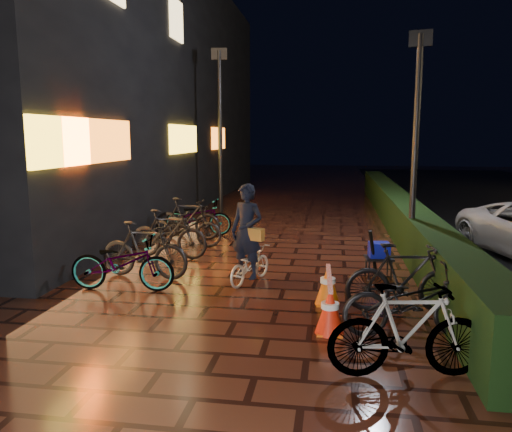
# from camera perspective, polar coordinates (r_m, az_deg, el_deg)

# --- Properties ---
(ground) EXTENTS (80.00, 80.00, 0.00)m
(ground) POSITION_cam_1_polar(r_m,az_deg,el_deg) (7.52, -2.43, -11.95)
(ground) COLOR #381911
(ground) RESTS_ON ground
(hedge) EXTENTS (0.70, 20.00, 1.00)m
(hedge) POSITION_cam_1_polar(r_m,az_deg,el_deg) (15.16, 15.95, 0.43)
(hedge) COLOR black
(hedge) RESTS_ON ground
(storefront_block) EXTENTS (12.09, 22.00, 9.00)m
(storefront_block) POSITION_cam_1_polar(r_m,az_deg,el_deg) (21.43, -22.41, 13.28)
(storefront_block) COLOR black
(storefront_block) RESTS_ON ground
(lamp_post_hedge) EXTENTS (0.46, 0.16, 4.78)m
(lamp_post_hedge) POSITION_cam_1_polar(r_m,az_deg,el_deg) (10.84, 17.79, 8.31)
(lamp_post_hedge) COLOR black
(lamp_post_hedge) RESTS_ON ground
(lamp_post_sf) EXTENTS (0.53, 0.16, 5.55)m
(lamp_post_sf) POSITION_cam_1_polar(r_m,az_deg,el_deg) (17.07, -4.13, 10.30)
(lamp_post_sf) COLOR black
(lamp_post_sf) RESTS_ON ground
(cyclist) EXTENTS (0.91, 1.37, 1.86)m
(cyclist) POSITION_cam_1_polar(r_m,az_deg,el_deg) (9.17, -0.90, -3.55)
(cyclist) COLOR silver
(cyclist) RESTS_ON ground
(traffic_barrier) EXTENTS (0.45, 1.63, 0.65)m
(traffic_barrier) POSITION_cam_1_polar(r_m,az_deg,el_deg) (7.64, 8.32, -9.10)
(traffic_barrier) COLOR red
(traffic_barrier) RESTS_ON ground
(cart_assembly) EXTENTS (0.56, 0.59, 0.98)m
(cart_assembly) POSITION_cam_1_polar(r_m,az_deg,el_deg) (9.88, 13.83, -4.00)
(cart_assembly) COLOR black
(cart_assembly) RESTS_ON ground
(parked_bikes_storefront) EXTENTS (2.09, 5.80, 1.09)m
(parked_bikes_storefront) POSITION_cam_1_polar(r_m,az_deg,el_deg) (11.62, -9.60, -1.85)
(parked_bikes_storefront) COLOR black
(parked_bikes_storefront) RESTS_ON ground
(parked_bikes_hedge) EXTENTS (2.13, 2.88, 1.09)m
(parked_bikes_hedge) POSITION_cam_1_polar(r_m,az_deg,el_deg) (7.06, 16.98, -9.26)
(parked_bikes_hedge) COLOR black
(parked_bikes_hedge) RESTS_ON ground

